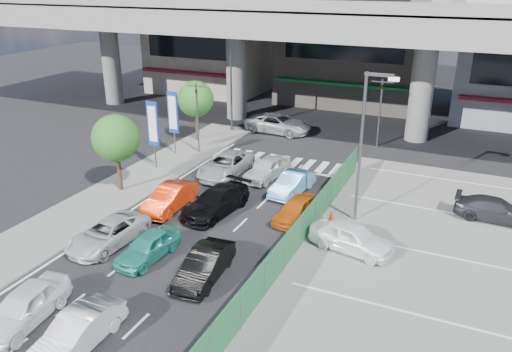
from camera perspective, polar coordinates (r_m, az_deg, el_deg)
The scene contains 30 objects.
ground at distance 24.99m, azimuth -8.18°, elevation -7.77°, with size 120.00×120.00×0.00m, color black.
parking_lot at distance 23.59m, azimuth 18.42°, elevation -10.67°, with size 12.00×28.00×0.06m, color #60605E.
sidewalk_left at distance 31.64m, azimuth -15.13°, elevation -1.57°, with size 4.00×30.00×0.12m, color #60605E.
fence_run at distance 23.26m, azimuth 4.28°, elevation -7.47°, with size 0.16×22.00×1.80m, color #216134, non-canonical shape.
expressway at distance 42.01m, azimuth 7.91°, elevation 17.00°, with size 64.00×14.00×10.75m.
building_west at distance 57.67m, azimuth -5.13°, elevation 16.18°, with size 12.00×10.90×13.00m.
building_center at distance 52.68m, azimuth 11.46°, elevation 16.39°, with size 14.00×10.90×15.00m.
traffic_light_left at distance 36.18m, azimuth -6.80°, elevation 8.49°, with size 1.60×1.24×5.20m.
traffic_light_right at distance 38.59m, azimuth 14.13°, elevation 8.84°, with size 1.60×1.24×5.20m.
street_lamp_right at distance 25.72m, azimuth 12.35°, elevation 4.43°, with size 1.65×0.22×8.00m.
street_lamp_left at distance 41.20m, azimuth -2.67°, elevation 11.47°, with size 1.65×0.22×8.00m.
signboard_near at distance 33.71m, azimuth -11.68°, elevation 5.64°, with size 0.80×0.14×4.70m.
signboard_far at distance 36.30m, azimuth -9.46°, elevation 6.97°, with size 0.80×0.14×4.70m.
tree_near at distance 30.51m, azimuth -15.74°, elevation 4.16°, with size 2.80×2.80×4.80m.
tree_far at distance 39.19m, azimuth -6.91°, elevation 8.71°, with size 2.80×2.80×4.80m.
van_white_back_left at distance 21.37m, azimuth -24.97°, elevation -13.36°, with size 1.63×4.05×1.38m, color white.
hatch_white_back_mid at distance 19.43m, azimuth -19.77°, elevation -16.48°, with size 1.38×3.95×1.30m, color silver.
sedan_white_mid_left at distance 25.50m, azimuth -16.56°, elevation -6.29°, with size 2.07×4.49×1.25m, color silver.
taxi_teal_mid at distance 23.88m, azimuth -12.24°, elevation -7.88°, with size 1.47×3.66×1.25m, color teal.
hatch_black_mid_right at distance 22.02m, azimuth -5.88°, elevation -10.12°, with size 1.39×3.97×1.31m, color black.
taxi_orange_left at distance 28.43m, azimuth -9.79°, elevation -2.48°, with size 1.44×4.14×1.36m, color red.
sedan_black_mid at distance 27.67m, azimuth -4.58°, elevation -2.91°, with size 1.93×4.76×1.38m, color black.
taxi_orange_right at distance 26.95m, azimuth 4.68°, elevation -3.78°, with size 1.47×3.64×1.24m, color #C8570E.
wagon_silver_front_left at distance 32.85m, azimuth -3.46°, elevation 1.26°, with size 2.29×4.97×1.38m, color #9DA0A5.
sedan_white_front_mid at distance 32.25m, azimuth 1.29°, elevation 0.89°, with size 1.63×4.05×1.38m, color silver.
kei_truck_front_right at distance 30.11m, azimuth 4.16°, elevation -0.87°, with size 1.34×3.85×1.27m, color #6CB2ED.
crossing_wagon_silver at distance 41.83m, azimuth 2.56°, elevation 5.99°, with size 2.54×5.52×1.53m, color #A2A5A9.
parked_sedan_white at distance 24.27m, azimuth 10.88°, elevation -6.88°, with size 1.65×4.10×1.40m, color white.
parked_sedan_dgrey at distance 29.59m, azimuth 25.73°, elevation -3.51°, with size 1.70×4.19×1.22m, color #27282C.
traffic_cone at distance 26.88m, azimuth 8.60°, elevation -4.55°, with size 0.36×0.36×0.70m, color red.
Camera 1 is at (12.03, -18.09, 12.35)m, focal length 35.00 mm.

